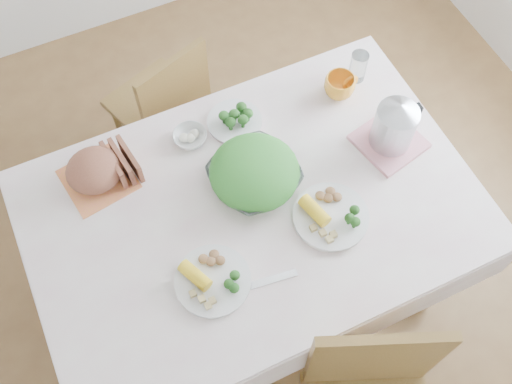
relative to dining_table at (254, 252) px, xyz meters
name	(u,v)px	position (x,y,z in m)	size (l,w,h in m)	color
floor	(254,285)	(0.00, 0.00, -0.38)	(3.60, 3.60, 0.00)	brown
dining_table	(254,252)	(0.00, 0.00, 0.00)	(1.40, 0.90, 0.75)	brown
tablecloth	(253,208)	(0.00, 0.00, 0.38)	(1.50, 1.00, 0.01)	white
chair_far	(155,93)	(-0.09, 0.83, 0.09)	(0.36, 0.36, 0.80)	brown
salad_bowl	(254,176)	(0.05, 0.09, 0.42)	(0.29, 0.29, 0.07)	white
dinner_plate_left	(213,281)	(-0.23, -0.19, 0.40)	(0.24, 0.24, 0.02)	white
dinner_plate_right	(331,217)	(0.22, -0.15, 0.40)	(0.25, 0.25, 0.02)	white
broccoli_plate	(235,122)	(0.08, 0.34, 0.40)	(0.20, 0.20, 0.02)	beige
napkin	(98,179)	(-0.44, 0.32, 0.39)	(0.22, 0.22, 0.00)	#E78147
bread_loaf	(95,171)	(-0.44, 0.32, 0.45)	(0.19, 0.18, 0.12)	brown
fruit_bowl	(190,137)	(-0.09, 0.34, 0.41)	(0.12, 0.12, 0.04)	white
yellow_mug	(339,86)	(0.49, 0.30, 0.43)	(0.11, 0.11, 0.09)	#FFA328
glass_tumbler	(358,66)	(0.59, 0.34, 0.45)	(0.06, 0.06, 0.12)	white
pink_tray	(389,142)	(0.55, 0.03, 0.40)	(0.21, 0.21, 0.02)	pink
electric_kettle	(395,123)	(0.55, 0.03, 0.51)	(0.15, 0.15, 0.20)	#B2B5BA
fork_right	(341,220)	(0.24, -0.17, 0.39)	(0.02, 0.18, 0.00)	silver
knife	(266,281)	(-0.07, -0.26, 0.39)	(0.02, 0.21, 0.00)	silver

